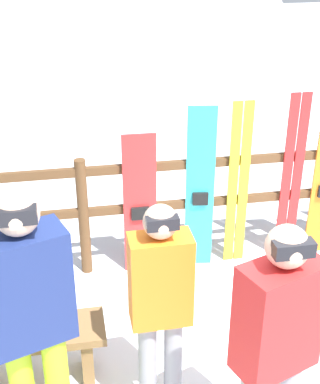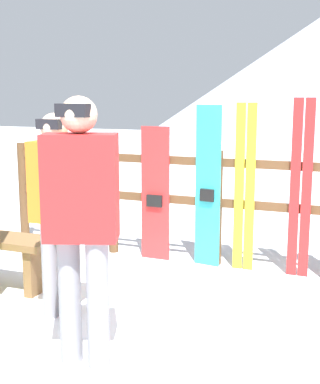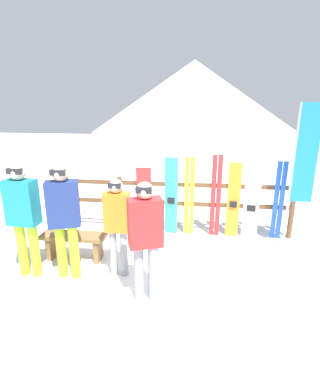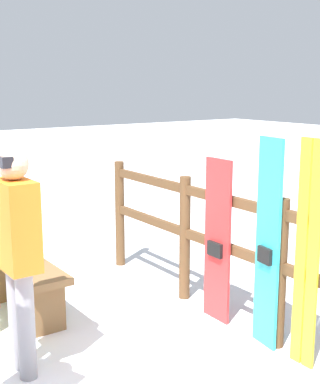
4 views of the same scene
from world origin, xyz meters
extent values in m
cylinder|color=brown|center=(-1.14, 1.66, 0.57)|extent=(0.10, 0.10, 1.14)
cylinder|color=brown|center=(0.00, 1.66, 0.57)|extent=(0.10, 0.10, 1.14)
cylinder|color=brown|center=(1.14, 1.66, 0.57)|extent=(0.10, 0.10, 1.14)
cube|color=brown|center=(0.00, 1.66, 0.63)|extent=(4.56, 0.05, 0.08)
cube|color=brown|center=(0.00, 1.66, 1.03)|extent=(4.56, 0.05, 0.08)
cube|color=brown|center=(-1.62, 0.33, 0.43)|extent=(1.10, 0.36, 0.06)
cube|color=brown|center=(-1.21, 0.33, 0.20)|extent=(0.08, 0.29, 0.40)
cube|color=red|center=(-0.23, -0.59, 1.13)|extent=(0.49, 0.38, 0.64)
sphere|color=#D8B293|center=(-0.23, -0.59, 1.56)|extent=(0.22, 0.22, 0.22)
cube|color=black|center=(-0.23, -0.66, 1.59)|extent=(0.20, 0.08, 0.08)
cube|color=navy|center=(-1.50, -0.19, 1.19)|extent=(0.51, 0.39, 0.68)
sphere|color=#D8B293|center=(-1.50, -0.19, 1.65)|extent=(0.23, 0.23, 0.23)
cube|color=black|center=(-1.50, -0.26, 1.68)|extent=(0.21, 0.08, 0.08)
cylinder|color=gray|center=(-0.83, -0.05, 0.38)|extent=(0.12, 0.12, 0.75)
cylinder|color=gray|center=(-0.66, -0.05, 0.38)|extent=(0.12, 0.12, 0.75)
cube|color=orange|center=(-0.75, -0.05, 1.05)|extent=(0.37, 0.21, 0.59)
sphere|color=#D8B293|center=(-0.75, -0.05, 1.45)|extent=(0.20, 0.20, 0.20)
cube|color=black|center=(-0.75, -0.11, 1.47)|extent=(0.18, 0.07, 0.07)
cube|color=red|center=(-0.63, 1.60, 0.68)|extent=(0.30, 0.03, 1.36)
cube|color=black|center=(-0.63, 1.57, 0.61)|extent=(0.17, 0.03, 0.12)
cube|color=#2DBFCC|center=(-0.08, 1.60, 0.79)|extent=(0.26, 0.06, 1.58)
cube|color=black|center=(-0.08, 1.57, 0.71)|extent=(0.15, 0.05, 0.12)
cube|color=yellow|center=(0.23, 1.60, 0.80)|extent=(0.09, 0.02, 1.60)
cube|color=yellow|center=(0.33, 1.60, 0.80)|extent=(0.09, 0.02, 1.60)
cube|color=red|center=(0.75, 1.60, 0.83)|extent=(0.09, 0.02, 1.65)
cube|color=red|center=(0.85, 1.60, 0.83)|extent=(0.09, 0.02, 1.65)
camera|label=1|loc=(-1.22, -2.62, 2.93)|focal=50.00mm
camera|label=2|loc=(1.37, -3.34, 1.68)|focal=50.00mm
camera|label=3|loc=(0.39, -4.08, 2.62)|focal=28.00mm
camera|label=4|loc=(2.54, -1.22, 1.95)|focal=50.00mm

